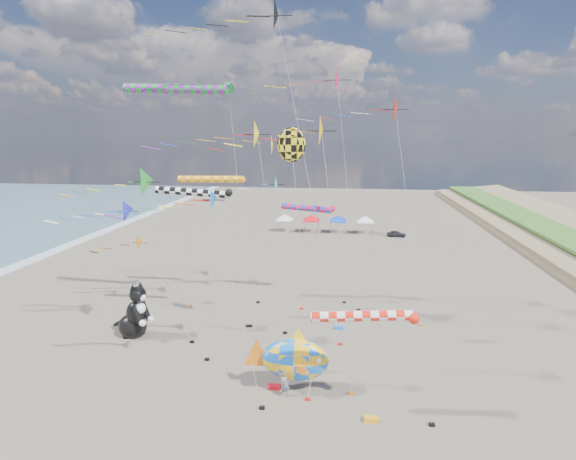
% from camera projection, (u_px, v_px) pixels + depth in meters
% --- Properties ---
extents(ground, '(260.00, 260.00, 0.00)m').
position_uv_depth(ground, '(247.00, 450.00, 26.18)').
color(ground, brown).
rests_on(ground, ground).
extents(delta_kite_0, '(9.18, 1.61, 14.92)m').
position_uv_depth(delta_kite_0, '(198.00, 207.00, 27.74)').
color(delta_kite_0, blue).
rests_on(delta_kite_0, ground).
extents(delta_kite_1, '(15.68, 2.78, 24.44)m').
position_uv_depth(delta_kite_1, '(319.00, 84.00, 42.65)').
color(delta_kite_1, '#E91554').
rests_on(delta_kite_1, ground).
extents(delta_kite_2, '(12.00, 2.14, 12.71)m').
position_uv_depth(delta_kite_2, '(124.00, 216.00, 37.99)').
color(delta_kite_2, '#1D22CE').
rests_on(delta_kite_2, ground).
extents(delta_kite_3, '(9.00, 1.75, 7.91)m').
position_uv_depth(delta_kite_3, '(146.00, 245.00, 47.07)').
color(delta_kite_3, orange).
rests_on(delta_kite_3, ground).
extents(delta_kite_4, '(10.07, 1.86, 14.13)m').
position_uv_depth(delta_kite_4, '(262.00, 188.00, 45.08)').
color(delta_kite_4, '#1FE3D4').
rests_on(delta_kite_4, ground).
extents(delta_kite_5, '(14.47, 2.71, 28.40)m').
position_uv_depth(delta_kite_5, '(281.00, 18.00, 34.32)').
color(delta_kite_5, black).
rests_on(delta_kite_5, ground).
extents(delta_kite_6, '(13.61, 2.64, 21.64)m').
position_uv_depth(delta_kite_6, '(384.00, 111.00, 39.51)').
color(delta_kite_6, red).
rests_on(delta_kite_6, ground).
extents(delta_kite_7, '(13.10, 2.64, 19.45)m').
position_uv_depth(delta_kite_7, '(238.00, 137.00, 38.25)').
color(delta_kite_7, yellow).
rests_on(delta_kite_7, ground).
extents(delta_kite_8, '(11.31, 2.52, 15.73)m').
position_uv_depth(delta_kite_8, '(140.00, 186.00, 34.21)').
color(delta_kite_8, '#1A8D25').
rests_on(delta_kite_8, ground).
extents(delta_kite_9, '(9.68, 2.09, 19.40)m').
position_uv_depth(delta_kite_9, '(305.00, 135.00, 28.53)').
color(delta_kite_9, '#EFAB05').
rests_on(delta_kite_9, ground).
extents(windsock_0, '(7.14, 0.68, 10.77)m').
position_uv_depth(windsock_0, '(310.00, 209.00, 47.34)').
color(windsock_0, '#E51042').
rests_on(windsock_0, ground).
extents(windsock_1, '(8.47, 0.72, 13.25)m').
position_uv_depth(windsock_1, '(197.00, 193.00, 40.81)').
color(windsock_1, black).
rests_on(windsock_1, ground).
extents(windsock_2, '(11.28, 0.93, 22.39)m').
position_uv_depth(windsock_2, '(181.00, 90.00, 39.12)').
color(windsock_2, '#1A922E').
rests_on(windsock_2, ground).
extents(windsock_3, '(8.46, 0.75, 13.85)m').
position_uv_depth(windsock_3, '(214.00, 180.00, 46.78)').
color(windsock_3, orange).
rests_on(windsock_3, ground).
extents(windsock_4, '(7.92, 0.70, 7.54)m').
position_uv_depth(windsock_4, '(368.00, 317.00, 27.41)').
color(windsock_4, red).
rests_on(windsock_4, ground).
extents(angelfish_kite, '(3.74, 3.02, 18.59)m').
position_uv_depth(angelfish_kite, '(289.00, 147.00, 34.46)').
color(angelfish_kite, yellow).
rests_on(angelfish_kite, ground).
extents(cat_inflatable, '(4.34, 3.25, 5.26)m').
position_uv_depth(cat_inflatable, '(134.00, 309.00, 40.42)').
color(cat_inflatable, black).
rests_on(cat_inflatable, ground).
extents(fish_inflatable, '(6.29, 2.11, 4.92)m').
position_uv_depth(fish_inflatable, '(294.00, 359.00, 31.70)').
color(fish_inflatable, blue).
rests_on(fish_inflatable, ground).
extents(person_adult, '(0.82, 0.76, 1.89)m').
position_uv_depth(person_adult, '(285.00, 384.00, 31.39)').
color(person_adult, slate).
rests_on(person_adult, ground).
extents(child_green, '(0.75, 0.71, 1.22)m').
position_uv_depth(child_green, '(323.00, 365.00, 34.62)').
color(child_green, '#258D4B').
rests_on(child_green, ground).
extents(child_blue, '(0.59, 0.49, 0.94)m').
position_uv_depth(child_blue, '(302.00, 372.00, 33.86)').
color(child_blue, '#2F25BA').
rests_on(child_blue, ground).
extents(kite_bag_0, '(0.90, 0.44, 0.30)m').
position_uv_depth(kite_bag_0, '(371.00, 419.00, 28.81)').
color(kite_bag_0, orange).
rests_on(kite_bag_0, ground).
extents(kite_bag_1, '(0.90, 0.44, 0.30)m').
position_uv_depth(kite_bag_1, '(275.00, 368.00, 35.12)').
color(kite_bag_1, black).
rests_on(kite_bag_1, ground).
extents(kite_bag_2, '(0.90, 0.44, 0.30)m').
position_uv_depth(kite_bag_2, '(274.00, 387.00, 32.48)').
color(kite_bag_2, red).
rests_on(kite_bag_2, ground).
extents(kite_bag_3, '(0.90, 0.44, 0.30)m').
position_uv_depth(kite_bag_3, '(339.00, 328.00, 42.42)').
color(kite_bag_3, blue).
rests_on(kite_bag_3, ground).
extents(tent_row, '(19.20, 4.20, 3.80)m').
position_uv_depth(tent_row, '(325.00, 216.00, 83.51)').
color(tent_row, white).
rests_on(tent_row, ground).
extents(parked_car, '(3.42, 1.55, 1.14)m').
position_uv_depth(parked_car, '(396.00, 234.00, 80.47)').
color(parked_car, '#26262D').
rests_on(parked_car, ground).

